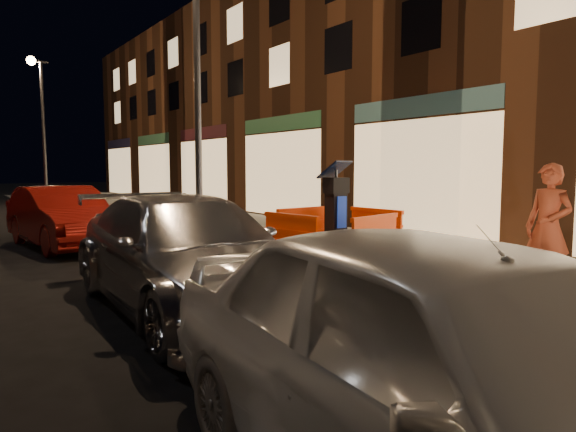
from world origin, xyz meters
TOP-DOWN VIEW (x-y plane):
  - ground_plane at (0.00, 0.00)m, footprint 120.00×120.00m
  - sidewalk at (3.00, 0.00)m, footprint 6.00×60.00m
  - kerb at (0.00, 0.00)m, footprint 0.30×60.00m
  - parking_kiosk at (1.99, 1.27)m, footprint 0.60×0.60m
  - barrier_front at (1.99, 0.32)m, footprint 1.29×0.74m
  - barrier_back at (1.99, 2.22)m, footprint 1.25×0.58m
  - barrier_kerbside at (1.04, 1.27)m, footprint 0.68×1.28m
  - barrier_bldgside at (2.94, 1.27)m, footprint 0.60×1.26m
  - car_silver at (-0.99, 0.71)m, footprint 2.25×5.14m
  - car_red at (-1.24, 7.17)m, footprint 1.91×4.39m
  - man at (3.18, -1.79)m, footprint 0.46×0.67m
  - street_lamp_mid at (0.25, 3.00)m, footprint 0.12×0.12m
  - street_lamp_far at (0.25, 18.00)m, footprint 0.12×0.12m

SIDE VIEW (x-z plane):
  - ground_plane at x=0.00m, z-range 0.00..0.00m
  - car_silver at x=-0.99m, z-range -0.73..0.73m
  - car_red at x=-1.24m, z-range -0.70..0.70m
  - sidewalk at x=3.00m, z-range 0.00..0.15m
  - kerb at x=0.00m, z-range 0.00..0.15m
  - barrier_front at x=1.99m, z-range 0.15..1.10m
  - barrier_back at x=1.99m, z-range 0.15..1.10m
  - barrier_kerbside at x=1.04m, z-range 0.15..1.10m
  - barrier_bldgside at x=2.94m, z-range 0.15..1.10m
  - parking_kiosk at x=1.99m, z-range 0.15..1.85m
  - man at x=3.18m, z-range 0.15..1.91m
  - street_lamp_mid at x=0.25m, z-range 0.15..6.15m
  - street_lamp_far at x=0.25m, z-range 0.15..6.15m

